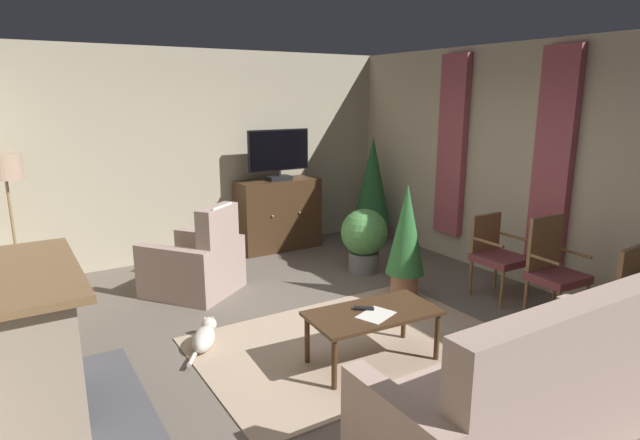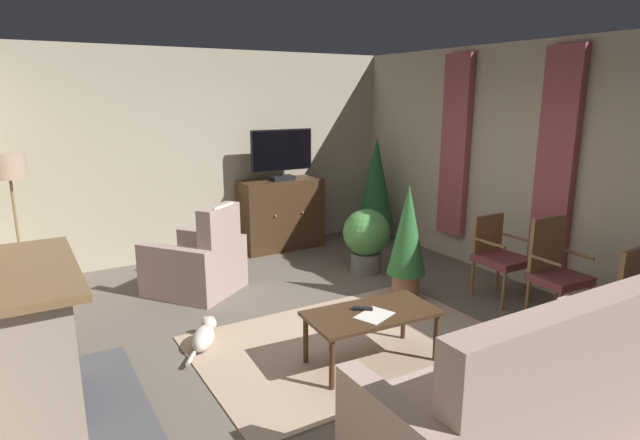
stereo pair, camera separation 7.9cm
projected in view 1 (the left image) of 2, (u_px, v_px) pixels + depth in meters
The scene contains 21 objects.
ground_plane at pixel (332, 336), 4.95m from camera, with size 6.01×6.79×0.04m, color #665B51.
wall_back at pixel (208, 154), 7.22m from camera, with size 6.01×0.10×2.79m, color #B2A88E.
wall_right_with_window at pixel (533, 166), 6.02m from camera, with size 0.10×6.79×2.79m, color #BBB095.
curtain_panel_near at pixel (554, 158), 5.67m from camera, with size 0.10×0.44×2.35m, color #A34C56.
curtain_panel_far at pixel (452, 146), 6.91m from camera, with size 0.10×0.44×2.35m, color #A34C56.
rug_central at pixel (351, 342), 4.78m from camera, with size 2.72×1.84×0.01m, color tan.
fireplace at pixel (36, 350), 3.53m from camera, with size 0.96×1.48×1.10m.
tv_cabinet at pixel (278, 216), 7.60m from camera, with size 1.19×0.51×1.02m.
television at pixel (279, 153), 7.34m from camera, with size 0.92×0.20×0.71m.
coffee_table at pixel (373, 317), 4.34m from camera, with size 1.13×0.64×0.46m.
tv_remote at pixel (364, 309), 4.36m from camera, with size 0.17×0.05×0.02m, color black.
folded_newspaper at pixel (376, 315), 4.25m from camera, with size 0.30×0.22×0.01m, color silver.
sofa_floral at pixel (529, 396), 3.31m from camera, with size 2.20×0.85×1.07m.
armchair_near_window at pixel (196, 265), 5.93m from camera, with size 1.22×1.23×1.05m.
side_chair_tucked_against_wall at pixel (553, 267), 5.19m from camera, with size 0.51×0.46×1.03m.
side_chair_far_end at pixel (496, 253), 5.77m from camera, with size 0.47×0.50×0.91m.
potted_plant_tall_palm_by_window at pixel (372, 186), 7.87m from camera, with size 0.56×0.56×1.59m.
potted_plant_on_hearth_side at pixel (406, 237), 5.65m from camera, with size 0.42×0.42×1.28m.
potted_plant_small_fern_corner at pixel (364, 237), 6.60m from camera, with size 0.59×0.59×0.81m.
cat at pixel (205, 337), 4.68m from camera, with size 0.46×0.62×0.21m.
floor_lamp at pixel (7, 183), 5.37m from camera, with size 0.34×0.34×1.62m.
Camera 1 is at (-2.49, -3.82, 2.21)m, focal length 29.42 mm.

